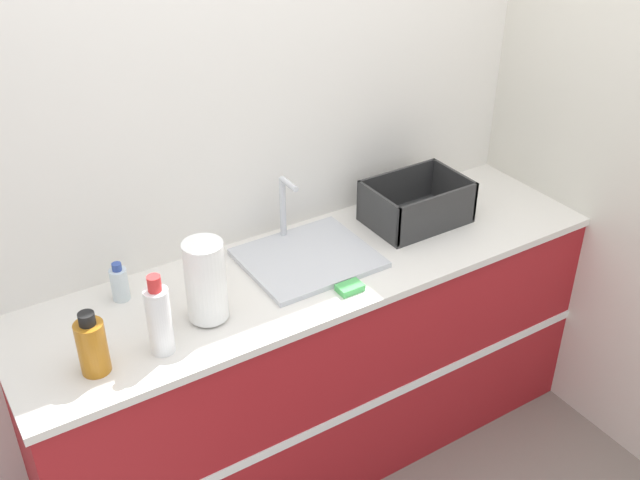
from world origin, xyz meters
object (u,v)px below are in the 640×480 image
paper_towel_roll (206,281)px  bottle_amber (92,346)px  dish_rack (416,207)px  bottle_white_spray (159,319)px  sink (307,255)px  bottle_clear (119,283)px

paper_towel_roll → bottle_amber: paper_towel_roll is taller
dish_rack → bottle_white_spray: (-1.16, -0.22, 0.06)m
bottle_amber → dish_rack: bearing=8.2°
sink → bottle_white_spray: 0.69m
dish_rack → bottle_clear: bearing=174.5°
bottle_white_spray → bottle_clear: bearing=92.8°
sink → dish_rack: 0.52m
paper_towel_roll → bottle_clear: size_ratio=2.02×
paper_towel_roll → sink: bearing=15.9°
bottle_white_spray → sink: bearing=17.6°
bottle_clear → dish_rack: bearing=-5.5°
paper_towel_roll → bottle_amber: 0.40m
paper_towel_roll → bottle_clear: 0.34m
bottle_amber → bottle_white_spray: bearing=-5.5°
bottle_amber → sink: bearing=12.3°
bottle_white_spray → paper_towel_roll: bearing=21.4°
bottle_clear → bottle_white_spray: size_ratio=0.52×
dish_rack → bottle_amber: size_ratio=1.84×
sink → bottle_clear: sink is taller
paper_towel_roll → dish_rack: 0.99m
sink → bottle_clear: 0.68m
sink → bottle_clear: size_ratio=3.26×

